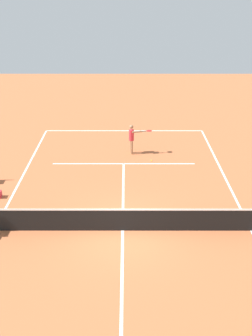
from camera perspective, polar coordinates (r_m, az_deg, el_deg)
name	(u,v)px	position (r m, az deg, el deg)	size (l,w,h in m)	color
ground_plane	(123,230)	(16.83, -0.45, -8.37)	(60.00, 60.00, 0.00)	#B76038
court_lines	(123,230)	(16.83, -0.45, -8.36)	(10.19, 23.99, 0.01)	white
tennis_net	(123,220)	(16.57, -0.45, -6.92)	(10.79, 0.10, 1.07)	#4C4C51
player_serving	(132,137)	(23.67, 0.85, 4.23)	(1.31, 0.45, 1.68)	#9E704C
tennis_ball	(152,160)	(23.02, 3.44, 1.02)	(0.07, 0.07, 0.07)	#CCE033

